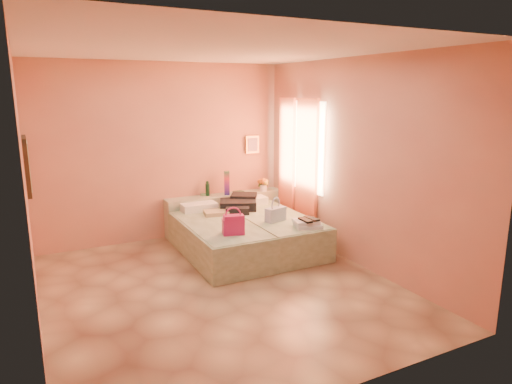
# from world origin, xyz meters

# --- Properties ---
(ground) EXTENTS (4.50, 4.50, 0.00)m
(ground) POSITION_xyz_m (0.00, 0.00, 0.00)
(ground) COLOR tan
(ground) RESTS_ON ground
(room_walls) EXTENTS (4.02, 4.51, 2.81)m
(room_walls) POSITION_xyz_m (0.21, 0.57, 1.79)
(room_walls) COLOR tan
(room_walls) RESTS_ON ground
(headboard_ledge) EXTENTS (2.05, 0.30, 0.65)m
(headboard_ledge) POSITION_xyz_m (0.98, 2.10, 0.33)
(headboard_ledge) COLOR #9CAA8B
(headboard_ledge) RESTS_ON ground
(bed_left) EXTENTS (0.93, 2.01, 0.50)m
(bed_left) POSITION_xyz_m (0.41, 1.05, 0.25)
(bed_left) COLOR #A8C09A
(bed_left) RESTS_ON ground
(bed_right) EXTENTS (0.93, 2.01, 0.50)m
(bed_right) POSITION_xyz_m (1.31, 1.05, 0.25)
(bed_right) COLOR #A8C09A
(bed_right) RESTS_ON ground
(water_bottle) EXTENTS (0.08, 0.08, 0.24)m
(water_bottle) POSITION_xyz_m (0.67, 2.13, 0.77)
(water_bottle) COLOR #163E26
(water_bottle) RESTS_ON headboard_ledge
(rainbow_box) EXTENTS (0.12, 0.12, 0.40)m
(rainbow_box) POSITION_xyz_m (0.99, 2.06, 0.85)
(rainbow_box) COLOR #B61656
(rainbow_box) RESTS_ON headboard_ledge
(small_dish) EXTENTS (0.12, 0.12, 0.03)m
(small_dish) POSITION_xyz_m (0.62, 2.18, 0.66)
(small_dish) COLOR #4C8C5E
(small_dish) RESTS_ON headboard_ledge
(green_book) EXTENTS (0.18, 0.14, 0.03)m
(green_book) POSITION_xyz_m (1.23, 2.10, 0.66)
(green_book) COLOR #26482C
(green_book) RESTS_ON headboard_ledge
(flower_vase) EXTENTS (0.27, 0.27, 0.27)m
(flower_vase) POSITION_xyz_m (1.67, 2.03, 0.79)
(flower_vase) COLOR white
(flower_vase) RESTS_ON headboard_ledge
(magenta_handbag) EXTENTS (0.31, 0.22, 0.26)m
(magenta_handbag) POSITION_xyz_m (0.39, 0.46, 0.63)
(magenta_handbag) COLOR #B61656
(magenta_handbag) RESTS_ON bed_left
(khaki_garment) EXTENTS (0.41, 0.35, 0.06)m
(khaki_garment) POSITION_xyz_m (0.55, 1.47, 0.53)
(khaki_garment) COLOR tan
(khaki_garment) RESTS_ON bed_left
(clothes_pile) EXTENTS (0.82, 0.82, 0.19)m
(clothes_pile) POSITION_xyz_m (1.04, 1.62, 0.59)
(clothes_pile) COLOR black
(clothes_pile) RESTS_ON bed_right
(blue_handbag) EXTENTS (0.34, 0.21, 0.20)m
(blue_handbag) POSITION_xyz_m (1.19, 0.75, 0.60)
(blue_handbag) COLOR #395288
(blue_handbag) RESTS_ON bed_right
(towel_stack) EXTENTS (0.42, 0.39, 0.10)m
(towel_stack) POSITION_xyz_m (1.45, 0.28, 0.55)
(towel_stack) COLOR silver
(towel_stack) RESTS_ON bed_right
(sandal_pair) EXTENTS (0.20, 0.26, 0.03)m
(sandal_pair) POSITION_xyz_m (1.45, 0.26, 0.61)
(sandal_pair) COLOR black
(sandal_pair) RESTS_ON towel_stack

